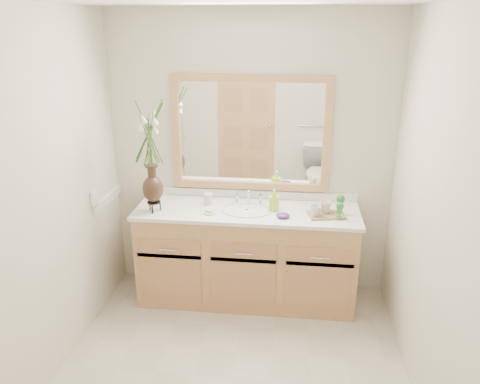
# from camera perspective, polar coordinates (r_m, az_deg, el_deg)

# --- Properties ---
(floor) EXTENTS (2.60, 2.60, 0.00)m
(floor) POSITION_cam_1_polar(r_m,az_deg,el_deg) (3.43, -1.08, -21.76)
(floor) COLOR #BCB3A1
(floor) RESTS_ON ground
(wall_back) EXTENTS (2.40, 0.02, 2.40)m
(wall_back) POSITION_cam_1_polar(r_m,az_deg,el_deg) (3.99, 1.29, 4.31)
(wall_back) COLOR beige
(wall_back) RESTS_ON floor
(wall_front) EXTENTS (2.40, 0.02, 2.40)m
(wall_front) POSITION_cam_1_polar(r_m,az_deg,el_deg) (1.68, -7.67, -20.45)
(wall_front) COLOR beige
(wall_front) RESTS_ON floor
(wall_left) EXTENTS (0.02, 2.60, 2.40)m
(wall_left) POSITION_cam_1_polar(r_m,az_deg,el_deg) (3.16, -23.36, -1.73)
(wall_left) COLOR beige
(wall_left) RESTS_ON floor
(wall_right) EXTENTS (0.02, 2.60, 2.40)m
(wall_right) POSITION_cam_1_polar(r_m,az_deg,el_deg) (2.88, 23.21, -3.79)
(wall_right) COLOR beige
(wall_right) RESTS_ON floor
(vanity) EXTENTS (1.80, 0.55, 0.80)m
(vanity) POSITION_cam_1_polar(r_m,az_deg,el_deg) (4.03, 0.82, -7.82)
(vanity) COLOR tan
(vanity) RESTS_ON floor
(counter) EXTENTS (1.84, 0.57, 0.03)m
(counter) POSITION_cam_1_polar(r_m,az_deg,el_deg) (3.85, 0.85, -2.36)
(counter) COLOR white
(counter) RESTS_ON vanity
(sink) EXTENTS (0.38, 0.34, 0.23)m
(sink) POSITION_cam_1_polar(r_m,az_deg,el_deg) (3.85, 0.82, -2.99)
(sink) COLOR white
(sink) RESTS_ON counter
(mirror) EXTENTS (1.32, 0.04, 0.97)m
(mirror) POSITION_cam_1_polar(r_m,az_deg,el_deg) (3.92, 1.28, 7.11)
(mirror) COLOR white
(mirror) RESTS_ON wall_back
(switch_plate) EXTENTS (0.02, 0.12, 0.12)m
(switch_plate) POSITION_cam_1_polar(r_m,az_deg,el_deg) (3.86, -17.32, -0.62)
(switch_plate) COLOR white
(switch_plate) RESTS_ON wall_left
(flower_vase) EXTENTS (0.20, 0.20, 0.81)m
(flower_vase) POSITION_cam_1_polar(r_m,az_deg,el_deg) (3.71, -10.91, 5.59)
(flower_vase) COLOR black
(flower_vase) RESTS_ON counter
(tumbler) EXTENTS (0.07, 0.07, 0.09)m
(tumbler) POSITION_cam_1_polar(r_m,az_deg,el_deg) (3.95, -3.93, -0.84)
(tumbler) COLOR beige
(tumbler) RESTS_ON counter
(soap_dish) EXTENTS (0.10, 0.10, 0.03)m
(soap_dish) POSITION_cam_1_polar(r_m,az_deg,el_deg) (3.77, -3.73, -2.49)
(soap_dish) COLOR beige
(soap_dish) RESTS_ON counter
(soap_bottle) EXTENTS (0.08, 0.08, 0.16)m
(soap_bottle) POSITION_cam_1_polar(r_m,az_deg,el_deg) (3.82, 4.14, -1.08)
(soap_bottle) COLOR #ADE235
(soap_bottle) RESTS_ON counter
(purple_dish) EXTENTS (0.13, 0.11, 0.04)m
(purple_dish) POSITION_cam_1_polar(r_m,az_deg,el_deg) (3.70, 5.28, -2.86)
(purple_dish) COLOR #4D2571
(purple_dish) RESTS_ON counter
(tray) EXTENTS (0.32, 0.25, 0.01)m
(tray) POSITION_cam_1_polar(r_m,az_deg,el_deg) (3.79, 10.45, -2.76)
(tray) COLOR brown
(tray) RESTS_ON counter
(mug_left) EXTENTS (0.09, 0.09, 0.09)m
(mug_left) POSITION_cam_1_polar(r_m,az_deg,el_deg) (3.73, 9.19, -2.19)
(mug_left) COLOR beige
(mug_left) RESTS_ON tray
(mug_right) EXTENTS (0.13, 0.13, 0.10)m
(mug_right) POSITION_cam_1_polar(r_m,az_deg,el_deg) (3.80, 10.33, -1.76)
(mug_right) COLOR beige
(mug_right) RESTS_ON tray
(goblet_front) EXTENTS (0.06, 0.06, 0.13)m
(goblet_front) POSITION_cam_1_polar(r_m,az_deg,el_deg) (3.70, 12.09, -1.83)
(goblet_front) COLOR #257029
(goblet_front) RESTS_ON tray
(goblet_back) EXTENTS (0.07, 0.07, 0.15)m
(goblet_back) POSITION_cam_1_polar(r_m,az_deg,el_deg) (3.80, 12.16, -1.02)
(goblet_back) COLOR #257029
(goblet_back) RESTS_ON tray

